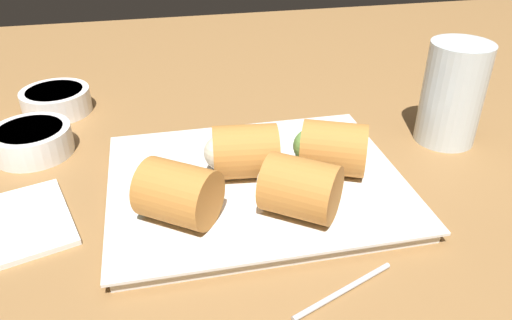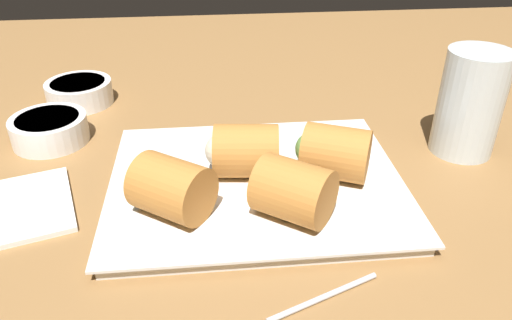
# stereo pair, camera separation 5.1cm
# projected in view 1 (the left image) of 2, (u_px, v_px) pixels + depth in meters

# --- Properties ---
(table_surface) EXTENTS (1.80, 1.40, 0.02)m
(table_surface) POSITION_uv_depth(u_px,v_px,m) (284.00, 180.00, 0.59)
(table_surface) COLOR olive
(table_surface) RESTS_ON ground
(serving_plate) EXTENTS (0.32, 0.26, 0.01)m
(serving_plate) POSITION_uv_depth(u_px,v_px,m) (256.00, 184.00, 0.55)
(serving_plate) COLOR silver
(serving_plate) RESTS_ON table_surface
(roll_front_left) EXTENTS (0.09, 0.09, 0.06)m
(roll_front_left) POSITION_uv_depth(u_px,v_px,m) (296.00, 187.00, 0.48)
(roll_front_left) COLOR #B77533
(roll_front_left) RESTS_ON serving_plate
(roll_front_right) EXTENTS (0.08, 0.07, 0.06)m
(roll_front_right) POSITION_uv_depth(u_px,v_px,m) (241.00, 152.00, 0.54)
(roll_front_right) COLOR #B77533
(roll_front_right) RESTS_ON serving_plate
(roll_back_left) EXTENTS (0.09, 0.08, 0.06)m
(roll_back_left) POSITION_uv_depth(u_px,v_px,m) (329.00, 148.00, 0.54)
(roll_back_left) COLOR #B77533
(roll_back_left) RESTS_ON serving_plate
(roll_back_right) EXTENTS (0.09, 0.09, 0.06)m
(roll_back_right) POSITION_uv_depth(u_px,v_px,m) (174.00, 192.00, 0.47)
(roll_back_right) COLOR #B77533
(roll_back_right) RESTS_ON serving_plate
(dipping_bowl_near) EXTENTS (0.10, 0.10, 0.03)m
(dipping_bowl_near) POSITION_uv_depth(u_px,v_px,m) (32.00, 140.00, 0.61)
(dipping_bowl_near) COLOR white
(dipping_bowl_near) RESTS_ON table_surface
(dipping_bowl_far) EXTENTS (0.10, 0.10, 0.03)m
(dipping_bowl_far) POSITION_uv_depth(u_px,v_px,m) (56.00, 100.00, 0.71)
(dipping_bowl_far) COLOR white
(dipping_bowl_far) RESTS_ON table_surface
(drinking_glass) EXTENTS (0.08, 0.08, 0.13)m
(drinking_glass) POSITION_uv_depth(u_px,v_px,m) (453.00, 94.00, 0.62)
(drinking_glass) COLOR silver
(drinking_glass) RESTS_ON table_surface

